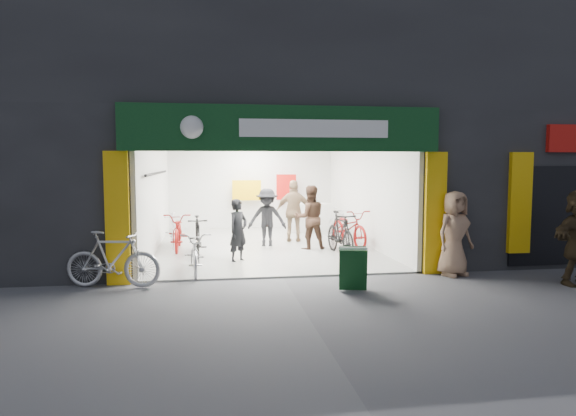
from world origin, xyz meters
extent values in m
plane|color=#56565B|center=(0.00, 0.00, 0.00)|extent=(60.00, 60.00, 0.00)
cube|color=#232326|center=(1.00, 5.00, 5.75)|extent=(16.00, 10.00, 4.50)
cube|color=#232326|center=(-5.50, 5.00, 1.75)|extent=(5.00, 10.00, 3.50)
cube|color=#232326|center=(6.00, 5.00, 1.75)|extent=(6.00, 10.00, 3.50)
cube|color=#9E9E99|center=(0.00, 4.00, 0.02)|extent=(6.00, 8.00, 0.04)
cube|color=silver|center=(0.00, 8.10, 1.60)|extent=(6.00, 0.20, 3.20)
cube|color=silver|center=(-2.95, 4.00, 1.60)|extent=(0.10, 8.00, 3.20)
cube|color=silver|center=(2.95, 4.00, 1.60)|extent=(0.10, 8.00, 3.20)
cube|color=white|center=(0.00, 4.00, 3.25)|extent=(6.00, 8.00, 0.10)
cube|color=black|center=(0.00, 0.10, 3.35)|extent=(6.00, 0.30, 0.30)
cube|color=#0B3418|center=(0.00, -0.12, 3.05)|extent=(6.40, 0.25, 0.90)
cube|color=white|center=(0.60, -0.26, 3.05)|extent=(3.00, 0.02, 0.35)
cube|color=#E8AE0C|center=(-3.25, -0.06, 1.30)|extent=(0.45, 0.12, 2.60)
cube|color=#E8AE0C|center=(3.25, -0.06, 1.30)|extent=(0.45, 0.12, 2.60)
cube|color=#E8AE0C|center=(5.20, -0.06, 1.50)|extent=(0.50, 0.12, 2.20)
cube|color=black|center=(6.50, -0.02, 1.20)|extent=(3.00, 0.06, 2.20)
cylinder|color=black|center=(-2.82, 3.40, 2.10)|extent=(0.06, 5.00, 0.06)
cube|color=silver|center=(1.80, 6.50, 0.50)|extent=(1.40, 0.60, 1.00)
cube|color=white|center=(0.00, 1.20, 3.18)|extent=(1.30, 0.35, 0.04)
cube|color=white|center=(0.00, 3.00, 3.18)|extent=(1.30, 0.35, 0.04)
cube|color=white|center=(0.00, 4.80, 3.18)|extent=(1.30, 0.35, 0.04)
cube|color=white|center=(0.00, 6.60, 3.18)|extent=(1.30, 0.35, 0.04)
imported|color=#BCBBC0|center=(-1.80, 0.71, 0.46)|extent=(0.71, 1.79, 0.93)
imported|color=black|center=(-1.80, 2.82, 0.51)|extent=(0.56, 1.71, 1.02)
imported|color=maroon|center=(-2.32, 3.70, 0.52)|extent=(0.70, 1.98, 1.04)
imported|color=silver|center=(-2.50, 4.16, 0.49)|extent=(0.58, 1.66, 0.98)
imported|color=black|center=(1.80, 2.32, 0.56)|extent=(0.71, 1.92, 1.13)
imported|color=maroon|center=(2.39, 3.61, 0.53)|extent=(1.11, 2.14, 1.07)
imported|color=silver|center=(2.50, 5.27, 0.48)|extent=(0.69, 1.66, 0.97)
imported|color=#B3B3B8|center=(-3.31, -0.30, 0.55)|extent=(1.89, 0.86, 1.09)
imported|color=black|center=(-0.82, 1.79, 0.76)|extent=(0.65, 0.64, 1.52)
imported|color=#3D271C|center=(1.20, 3.25, 0.88)|extent=(0.88, 0.70, 1.76)
imported|color=black|center=(0.10, 3.85, 0.82)|extent=(1.14, 0.75, 1.65)
imported|color=#8B6F51|center=(0.97, 4.51, 0.93)|extent=(1.15, 0.64, 1.86)
imported|color=#9C755A|center=(3.58, -0.30, 0.89)|extent=(1.01, 0.82, 1.79)
cube|color=#0D3716|center=(1.10, -1.35, 0.42)|extent=(0.54, 0.31, 0.77)
cube|color=#0D3716|center=(1.18, -1.03, 0.42)|extent=(0.54, 0.31, 0.77)
cube|color=white|center=(1.14, -1.19, 0.79)|extent=(0.53, 0.17, 0.05)
camera|label=1|loc=(-1.48, -10.29, 2.39)|focal=32.00mm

